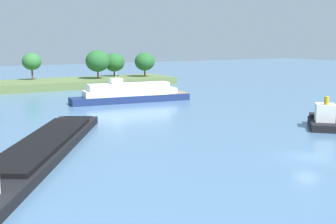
# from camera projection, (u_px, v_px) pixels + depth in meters

# --- Properties ---
(ground_plane) EXTENTS (400.00, 400.00, 0.00)m
(ground_plane) POSITION_uv_depth(u_px,v_px,m) (307.00, 157.00, 48.58)
(ground_plane) COLOR #476B8E
(treeline_island) EXTENTS (73.53, 17.08, 10.30)m
(treeline_island) POSITION_uv_depth(u_px,v_px,m) (55.00, 78.00, 119.10)
(treeline_island) COLOR #566B3D
(treeline_island) RESTS_ON ground
(cargo_barge) EXTENTS (25.51, 36.33, 5.63)m
(cargo_barge) POSITION_uv_depth(u_px,v_px,m) (38.00, 149.00, 48.68)
(cargo_barge) COLOR black
(cargo_barge) RESTS_ON ground
(white_riverboat) EXTENTS (25.92, 7.41, 6.53)m
(white_riverboat) POSITION_uv_depth(u_px,v_px,m) (131.00, 94.00, 91.82)
(white_riverboat) COLOR navy
(white_riverboat) RESTS_ON ground
(tugboat) EXTENTS (8.71, 8.80, 4.85)m
(tugboat) POSITION_uv_depth(u_px,v_px,m) (324.00, 120.00, 64.88)
(tugboat) COLOR black
(tugboat) RESTS_ON ground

